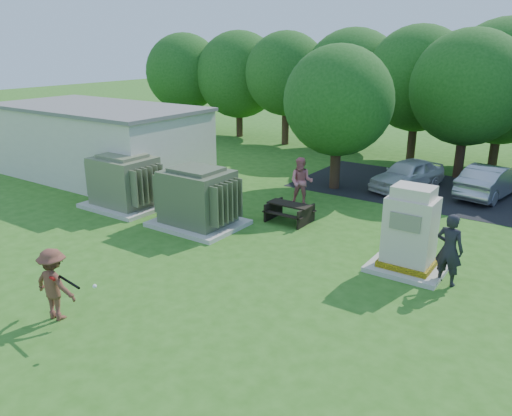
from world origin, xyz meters
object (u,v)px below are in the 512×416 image
Objects in this scene: picnic_table at (289,210)px; transformer_right at (197,199)px; person_by_generator at (449,249)px; batter at (54,284)px; transformer_left at (124,183)px; person_at_picnic at (301,182)px; car_silver_a at (491,181)px; car_white at (408,174)px; generator_cabinet at (410,235)px.

transformer_right is at bearing -138.17° from picnic_table.
transformer_right is 1.53× the size of person_by_generator.
batter is (-1.00, -8.71, 0.44)m from picnic_table.
transformer_left is 1.57× the size of person_at_picnic.
transformer_left is 14.80m from car_silver_a.
batter is 0.42× the size of car_silver_a.
person_at_picnic reaches higher than car_white.
person_by_generator is (6.92, 6.89, 0.12)m from batter.
transformer_right reaches higher than person_by_generator.
generator_cabinet is at bearing -135.74° from batter.
car_white is at bearing 62.45° from transformer_right.
person_by_generator is (12.02, 0.34, 0.01)m from transformer_left.
generator_cabinet is at bearing -50.97° from person_at_picnic.
car_silver_a is at bearing 54.38° from picnic_table.
transformer_right is 12.20m from car_silver_a.
car_white is at bearing -56.98° from person_by_generator.
transformer_right is 9.70m from car_white.
transformer_left and transformer_right have the same top height.
generator_cabinet is 6.41m from person_at_picnic.
generator_cabinet is 1.25× the size of person_by_generator.
person_by_generator is at bearing -17.09° from picnic_table.
transformer_right is at bearing 0.00° from transformer_left.
person_by_generator is (5.91, -1.82, 0.56)m from picnic_table.
transformer_left is 6.83m from person_at_picnic.
car_white is (4.49, 8.60, -0.31)m from transformer_right.
picnic_table is 9.02m from car_silver_a.
person_at_picnic reaches higher than picnic_table.
transformer_right reaches higher than car_white.
car_white is at bearing 72.14° from picnic_table.
picnic_table is (6.11, 2.16, -0.55)m from transformer_left.
generator_cabinet is 8.95m from car_silver_a.
car_silver_a is (7.66, 9.49, -0.29)m from transformer_right.
person_at_picnic is (-5.39, 3.47, -0.12)m from generator_cabinet.
transformer_left is at bearing 180.00° from transformer_right.
transformer_left is at bearing -160.55° from picnic_table.
person_at_picnic is at bearing -103.93° from car_white.
person_by_generator is at bearing -10.99° from generator_cabinet.
transformer_left reaches higher than batter.
transformer_right is at bearing 61.08° from car_silver_a.
batter is at bearing -129.18° from generator_cabinet.
transformer_right is 4.42m from person_at_picnic.
generator_cabinet is 0.63× the size of car_white.
person_by_generator is 7.48m from person_at_picnic.
transformer_right is at bearing -101.19° from car_white.
batter is 0.44× the size of car_white.
picnic_table is at bearing -9.00° from person_by_generator.
picnic_table is at bearing 161.53° from generator_cabinet.
person_by_generator reaches higher than picnic_table.
transformer_left reaches higher than person_at_picnic.
picnic_table is at bearing -91.50° from car_white.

